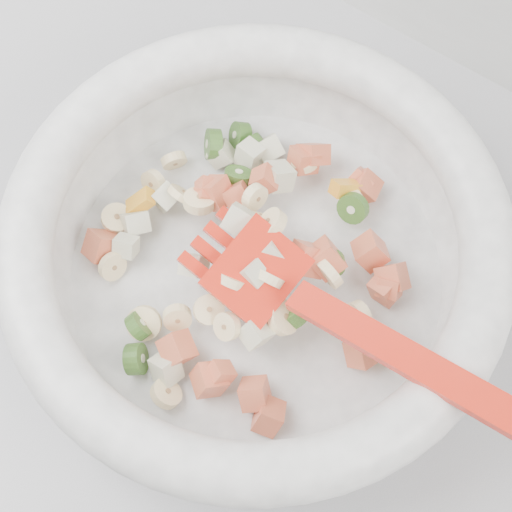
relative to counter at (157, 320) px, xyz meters
The scene contains 2 objects.
counter is the anchor object (origin of this frame).
mixing_bowl 0.54m from the counter, ahead, with size 0.47×0.39×0.14m.
Camera 1 is at (0.33, 1.23, 1.51)m, focal length 55.00 mm.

